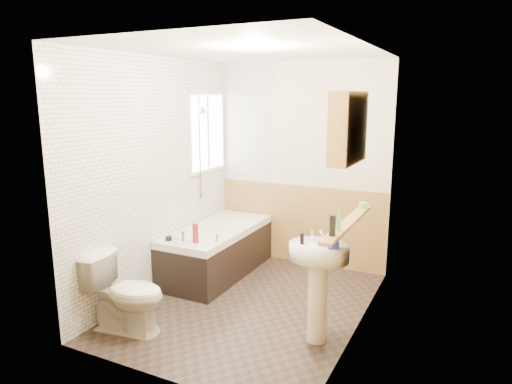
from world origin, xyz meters
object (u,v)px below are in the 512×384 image
sink (318,273)px  pine_shelf (348,223)px  bathtub (217,249)px  medicine_cabinet (348,127)px  toilet (126,293)px

sink → pine_shelf: bearing=49.6°
bathtub → medicine_cabinet: 2.47m
bathtub → toilet: same height
sink → bathtub: bearing=163.2°
medicine_cabinet → bathtub: bearing=154.5°
pine_shelf → medicine_cabinet: (-0.03, -0.02, 0.79)m
toilet → bathtub: bearing=-9.1°
bathtub → sink: sink is taller
toilet → medicine_cabinet: medicine_cabinet is taller
toilet → medicine_cabinet: 2.42m
medicine_cabinet → pine_shelf: bearing=36.2°
bathtub → sink: (1.57, -0.95, 0.33)m
bathtub → pine_shelf: bearing=-24.6°
pine_shelf → medicine_cabinet: medicine_cabinet is taller
sink → medicine_cabinet: medicine_cabinet is taller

